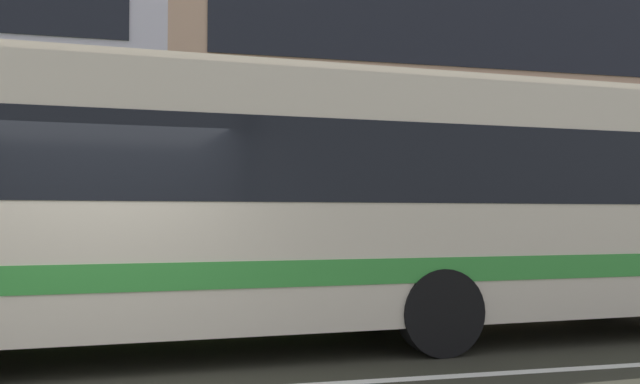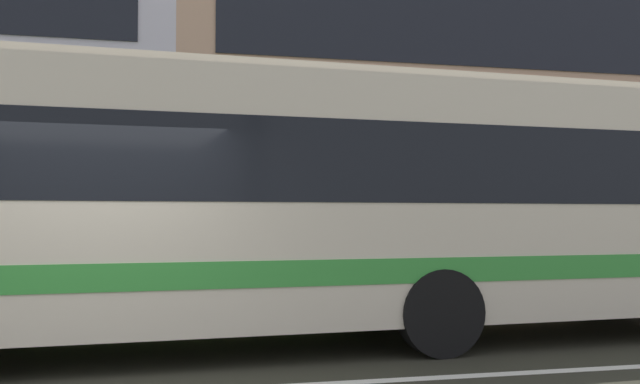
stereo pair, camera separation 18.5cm
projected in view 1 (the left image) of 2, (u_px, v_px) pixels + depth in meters
name	position (u px, v px, depth m)	size (l,w,h in m)	color
hedge_row_far	(84.00, 278.00, 10.97)	(12.01, 1.10, 1.20)	#316B2B
apartment_block_right	(493.00, 102.00, 24.83)	(23.56, 11.91, 11.64)	tan
transit_bus	(351.00, 198.00, 8.69)	(11.17, 3.08, 3.32)	beige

